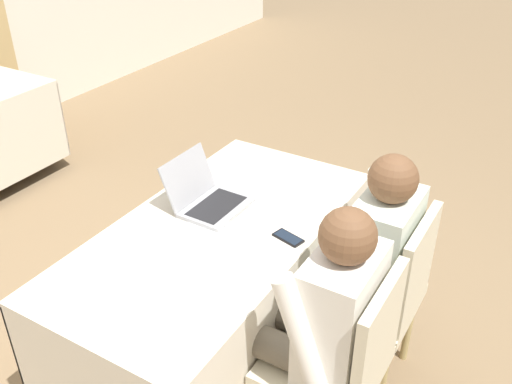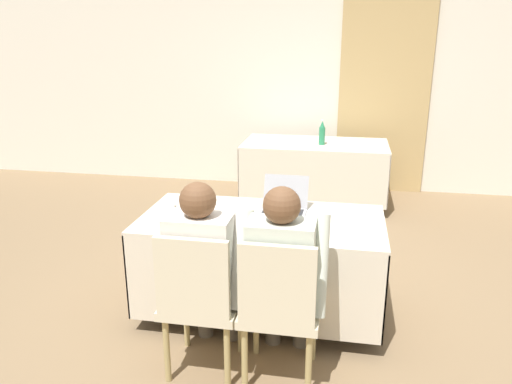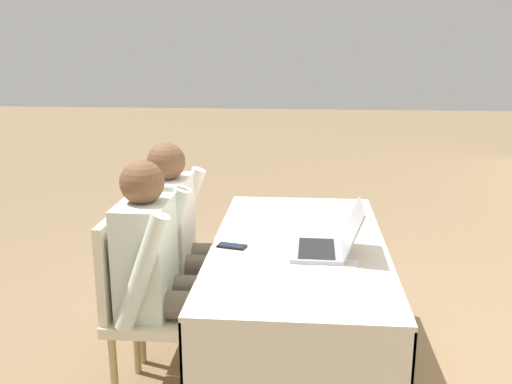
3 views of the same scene
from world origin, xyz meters
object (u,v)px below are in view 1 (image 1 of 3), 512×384
object	(u,v)px
laptop	(208,198)
cell_phone	(288,238)
chair_near_right	(383,293)
person_white_shirt	(364,256)
chair_near_left	(342,360)
person_checkered_shirt	(320,319)

from	to	relation	value
laptop	cell_phone	xyz separation A→B (m)	(-0.04, -0.45, -0.04)
laptop	chair_near_right	bearing A→B (deg)	-82.81
chair_near_right	person_white_shirt	distance (m)	0.19
cell_phone	person_white_shirt	size ratio (longest dim) A/B	0.13
chair_near_left	person_white_shirt	bearing A→B (deg)	-167.07
person_white_shirt	person_checkered_shirt	bearing A→B (deg)	0.00
chair_near_right	cell_phone	bearing A→B (deg)	-71.87
chair_near_left	person_white_shirt	world-z (taller)	person_white_shirt
laptop	person_white_shirt	bearing A→B (deg)	-81.96
laptop	person_checkered_shirt	world-z (taller)	person_checkered_shirt
chair_near_left	person_checkered_shirt	size ratio (longest dim) A/B	0.78
laptop	cell_phone	bearing A→B (deg)	-94.11
chair_near_left	chair_near_right	world-z (taller)	same
laptop	chair_near_right	world-z (taller)	laptop
chair_near_right	person_white_shirt	world-z (taller)	person_white_shirt
cell_phone	person_white_shirt	distance (m)	0.34
chair_near_left	person_checkered_shirt	distance (m)	0.19
chair_near_right	person_white_shirt	xyz separation A→B (m)	(0.00, 0.10, 0.16)
person_checkered_shirt	person_white_shirt	bearing A→B (deg)	-180.00
chair_near_left	chair_near_right	xyz separation A→B (m)	(0.45, 0.00, 0.00)
cell_phone	chair_near_right	xyz separation A→B (m)	(0.13, -0.41, -0.23)
chair_near_left	person_checkered_shirt	world-z (taller)	person_checkered_shirt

